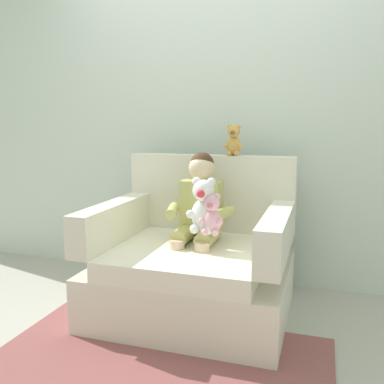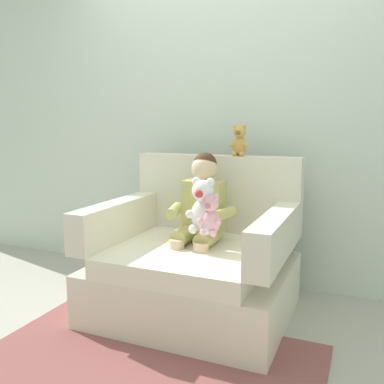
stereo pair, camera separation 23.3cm
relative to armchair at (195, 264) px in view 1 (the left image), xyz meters
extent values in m
plane|color=#ADA89E|center=(0.00, -0.04, -0.32)|extent=(8.00, 8.00, 0.00)
cube|color=silver|center=(0.00, 0.70, 0.98)|extent=(6.00, 0.10, 2.60)
cube|color=#8C4C4C|center=(0.00, -0.83, -0.31)|extent=(1.74, 1.39, 0.01)
cube|color=silver|center=(0.00, -0.04, -0.15)|extent=(1.19, 1.02, 0.34)
cube|color=white|center=(0.00, -0.11, 0.08)|extent=(0.91, 0.88, 0.12)
cube|color=silver|center=(0.00, 0.39, 0.41)|extent=(1.19, 0.14, 0.54)
cube|color=silver|center=(-0.53, -0.11, 0.27)|extent=(0.14, 0.88, 0.25)
cube|color=silver|center=(0.53, -0.11, 0.27)|extent=(0.14, 0.88, 0.25)
cube|color=tan|center=(0.01, 0.11, 0.37)|extent=(0.26, 0.16, 0.34)
sphere|color=beige|center=(0.01, 0.11, 0.62)|extent=(0.17, 0.17, 0.17)
sphere|color=#472D19|center=(0.01, 0.12, 0.64)|extent=(0.16, 0.16, 0.16)
cylinder|color=tan|center=(-0.07, -0.02, 0.20)|extent=(0.11, 0.26, 0.11)
cylinder|color=beige|center=(-0.07, -0.15, 0.05)|extent=(0.09, 0.09, 0.30)
cylinder|color=tan|center=(0.09, -0.02, 0.20)|extent=(0.11, 0.26, 0.11)
cylinder|color=beige|center=(0.09, -0.15, 0.05)|extent=(0.09, 0.09, 0.30)
cylinder|color=tan|center=(-0.15, -0.01, 0.35)|extent=(0.13, 0.27, 0.07)
cylinder|color=tan|center=(0.17, -0.01, 0.35)|extent=(0.13, 0.27, 0.07)
ellipsoid|color=white|center=(0.09, -0.10, 0.35)|extent=(0.16, 0.13, 0.20)
sphere|color=white|center=(0.09, -0.11, 0.51)|extent=(0.13, 0.13, 0.13)
sphere|color=#DB333D|center=(0.09, -0.17, 0.50)|extent=(0.05, 0.05, 0.05)
sphere|color=white|center=(0.04, -0.11, 0.56)|extent=(0.05, 0.05, 0.05)
sphere|color=white|center=(0.01, -0.14, 0.36)|extent=(0.05, 0.05, 0.05)
sphere|color=white|center=(0.04, -0.16, 0.28)|extent=(0.06, 0.06, 0.06)
sphere|color=white|center=(0.13, -0.11, 0.56)|extent=(0.05, 0.05, 0.05)
sphere|color=white|center=(0.16, -0.14, 0.36)|extent=(0.05, 0.05, 0.05)
sphere|color=white|center=(0.13, -0.16, 0.28)|extent=(0.06, 0.06, 0.06)
ellipsoid|color=#EAA8BC|center=(0.15, -0.14, 0.33)|extent=(0.11, 0.10, 0.15)
sphere|color=#EAA8BC|center=(0.15, -0.15, 0.44)|extent=(0.10, 0.10, 0.10)
sphere|color=#CC6684|center=(0.15, -0.19, 0.43)|extent=(0.04, 0.04, 0.04)
sphere|color=#EAA8BC|center=(0.11, -0.14, 0.48)|extent=(0.04, 0.04, 0.04)
sphere|color=#EAA8BC|center=(0.09, -0.17, 0.33)|extent=(0.04, 0.04, 0.04)
sphere|color=#EAA8BC|center=(0.12, -0.18, 0.27)|extent=(0.04, 0.04, 0.04)
sphere|color=#EAA8BC|center=(0.18, -0.14, 0.48)|extent=(0.04, 0.04, 0.04)
sphere|color=#EAA8BC|center=(0.20, -0.17, 0.33)|extent=(0.04, 0.04, 0.04)
sphere|color=#EAA8BC|center=(0.18, -0.18, 0.27)|extent=(0.04, 0.04, 0.04)
ellipsoid|color=gold|center=(0.16, 0.39, 0.75)|extent=(0.10, 0.09, 0.13)
sphere|color=gold|center=(0.16, 0.39, 0.85)|extent=(0.09, 0.09, 0.09)
sphere|color=brown|center=(0.16, 0.35, 0.84)|extent=(0.03, 0.03, 0.03)
sphere|color=gold|center=(0.13, 0.39, 0.88)|extent=(0.03, 0.03, 0.03)
sphere|color=gold|center=(0.11, 0.37, 0.76)|extent=(0.03, 0.03, 0.03)
sphere|color=gold|center=(0.13, 0.36, 0.70)|extent=(0.04, 0.04, 0.04)
sphere|color=gold|center=(0.19, 0.39, 0.88)|extent=(0.03, 0.03, 0.03)
sphere|color=gold|center=(0.21, 0.37, 0.76)|extent=(0.03, 0.03, 0.03)
sphere|color=gold|center=(0.19, 0.36, 0.70)|extent=(0.04, 0.04, 0.04)
camera|label=1|loc=(0.77, -2.48, 0.90)|focal=38.99mm
camera|label=2|loc=(0.99, -2.40, 0.90)|focal=38.99mm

